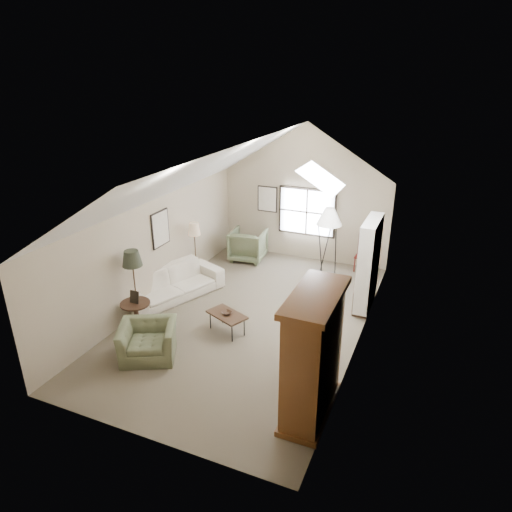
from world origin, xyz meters
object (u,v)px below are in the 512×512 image
at_px(coffee_table, 227,323).
at_px(side_chair, 363,253).
at_px(armchair_near, 148,341).
at_px(side_table, 137,316).
at_px(armoire, 313,356).
at_px(armchair_far, 248,245).
at_px(sofa, 172,283).

height_order(coffee_table, side_chair, side_chair).
distance_m(armchair_near, side_table, 1.13).
relative_size(armoire, armchair_far, 2.18).
distance_m(coffee_table, side_chair, 4.90).
xyz_separation_m(armchair_far, side_table, (-0.64, -4.56, -0.14)).
bearing_deg(side_chair, coffee_table, -112.18).
xyz_separation_m(armchair_near, side_table, (-0.84, 0.76, -0.03)).
bearing_deg(side_chair, sofa, -136.37).
relative_size(armchair_near, side_chair, 1.03).
xyz_separation_m(armchair_far, side_chair, (3.31, 0.52, 0.07)).
xyz_separation_m(armoire, coffee_table, (-2.38, 1.67, -0.88)).
bearing_deg(side_chair, armchair_near, -115.09).
relative_size(sofa, side_chair, 2.45).
distance_m(armoire, armchair_far, 6.68).
xyz_separation_m(coffee_table, side_chair, (2.07, 4.43, 0.30)).
height_order(sofa, side_chair, side_chair).
relative_size(armoire, sofa, 0.85).
distance_m(armoire, side_table, 4.45).
relative_size(sofa, armchair_near, 2.39).
bearing_deg(side_table, armchair_near, -41.87).
bearing_deg(coffee_table, sofa, 154.64).
relative_size(side_table, side_chair, 0.61).
bearing_deg(side_table, armoire, -13.33).
relative_size(armoire, side_chair, 2.09).
height_order(armchair_near, side_chair, side_chair).
height_order(armchair_near, armchair_far, armchair_far).
height_order(coffee_table, side_table, side_table).
bearing_deg(armchair_far, armchair_near, 86.01).
bearing_deg(armoire, side_chair, 92.92).
xyz_separation_m(sofa, side_table, (0.10, -1.60, -0.05)).
bearing_deg(armchair_far, side_table, 75.82).
bearing_deg(armoire, armchair_near, 175.77).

